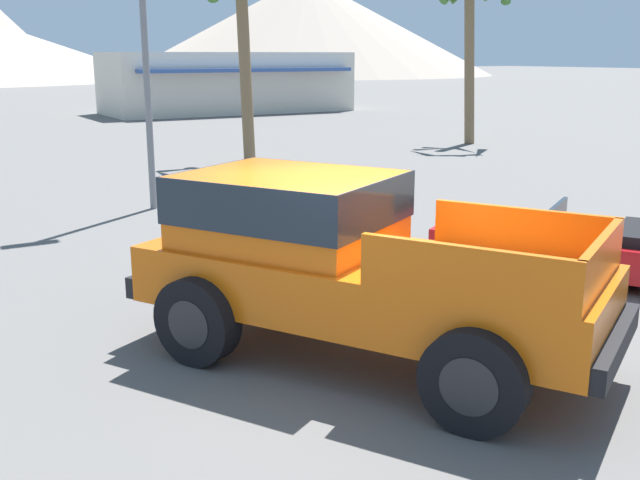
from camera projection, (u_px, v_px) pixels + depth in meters
name	position (u px, v px, depth m)	size (l,w,h in m)	color
ground_plane	(357.00, 353.00, 8.27)	(320.00, 320.00, 0.00)	#5B5956
orange_pickup_truck	(339.00, 255.00, 8.03)	(4.18, 5.41, 1.95)	orange
red_convertible_car	(587.00, 248.00, 11.17)	(3.76, 4.62, 1.01)	#B21419
palm_tree_short	(473.00, 5.00, 26.63)	(2.95, 2.92, 6.52)	brown
palm_tree_leaning	(242.00, 2.00, 22.10)	(2.55, 2.41, 6.30)	brown
storefront_building	(228.00, 82.00, 42.66)	(13.74, 6.03, 3.35)	beige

